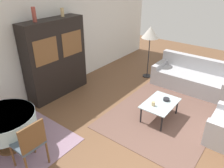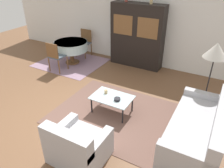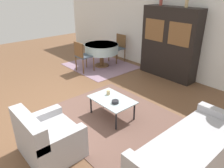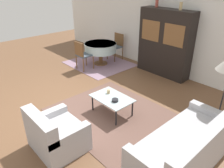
{
  "view_description": "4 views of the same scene",
  "coord_description": "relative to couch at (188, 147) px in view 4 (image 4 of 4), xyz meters",
  "views": [
    {
      "loc": [
        -2.94,
        -1.02,
        3.0
      ],
      "look_at": [
        0.2,
        1.4,
        0.95
      ],
      "focal_mm": 35.0,
      "sensor_mm": 36.0,
      "label": 1
    },
    {
      "loc": [
        2.97,
        -2.98,
        3.09
      ],
      "look_at": [
        0.96,
        0.63,
        0.75
      ],
      "focal_mm": 35.0,
      "sensor_mm": 36.0,
      "label": 2
    },
    {
      "loc": [
        3.89,
        -1.95,
        2.53
      ],
      "look_at": [
        0.96,
        0.63,
        0.75
      ],
      "focal_mm": 35.0,
      "sensor_mm": 36.0,
      "label": 3
    },
    {
      "loc": [
        4.07,
        -2.2,
        2.85
      ],
      "look_at": [
        0.96,
        0.63,
        0.75
      ],
      "focal_mm": 35.0,
      "sensor_mm": 36.0,
      "label": 4
    }
  ],
  "objects": [
    {
      "name": "ground_plane",
      "position": [
        -2.87,
        -0.59,
        -0.3
      ],
      "size": [
        14.0,
        14.0,
        0.0
      ],
      "primitive_type": "plane",
      "color": "brown"
    },
    {
      "name": "wall_back",
      "position": [
        -2.87,
        3.04,
        1.05
      ],
      "size": [
        10.0,
        0.06,
        2.7
      ],
      "color": "white",
      "rests_on": "ground_plane"
    },
    {
      "name": "area_rug",
      "position": [
        -1.76,
        -0.0,
        -0.3
      ],
      "size": [
        2.79,
        2.22,
        0.01
      ],
      "color": "brown",
      "rests_on": "ground_plane"
    },
    {
      "name": "dining_rug",
      "position": [
        -4.52,
        1.82,
        -0.3
      ],
      "size": [
        2.11,
        1.86,
        0.01
      ],
      "color": "gray",
      "rests_on": "ground_plane"
    },
    {
      "name": "couch",
      "position": [
        0.0,
        0.0,
        0.0
      ],
      "size": [
        0.92,
        2.07,
        0.85
      ],
      "rotation": [
        0.0,
        0.0,
        1.57
      ],
      "color": "#B2B2B7",
      "rests_on": "ground_plane"
    },
    {
      "name": "armchair",
      "position": [
        -1.74,
        -1.47,
        0.01
      ],
      "size": [
        0.93,
        0.82,
        0.82
      ],
      "color": "#B2B2B7",
      "rests_on": "ground_plane"
    },
    {
      "name": "coffee_table",
      "position": [
        -1.9,
        0.04,
        0.07
      ],
      "size": [
        0.92,
        0.62,
        0.4
      ],
      "color": "black",
      "rests_on": "area_rug"
    },
    {
      "name": "display_cabinet",
      "position": [
        -2.5,
        2.76,
        0.7
      ],
      "size": [
        1.7,
        0.45,
        2.0
      ],
      "color": "black",
      "rests_on": "ground_plane"
    },
    {
      "name": "dining_table",
      "position": [
        -4.48,
        1.85,
        0.3
      ],
      "size": [
        1.11,
        1.11,
        0.75
      ],
      "color": "brown",
      "rests_on": "dining_rug"
    },
    {
      "name": "dining_chair_near",
      "position": [
        -4.48,
        1.08,
        0.25
      ],
      "size": [
        0.44,
        0.44,
        0.94
      ],
      "color": "brown",
      "rests_on": "dining_rug"
    },
    {
      "name": "dining_chair_far",
      "position": [
        -4.48,
        2.62,
        0.25
      ],
      "size": [
        0.44,
        0.44,
        0.94
      ],
      "rotation": [
        0.0,
        0.0,
        3.14
      ],
      "color": "brown",
      "rests_on": "dining_rug"
    },
    {
      "name": "cup",
      "position": [
        -2.11,
        0.11,
        0.16
      ],
      "size": [
        0.08,
        0.08,
        0.09
      ],
      "color": "tan",
      "rests_on": "coffee_table"
    },
    {
      "name": "bowl",
      "position": [
        -1.74,
        -0.02,
        0.14
      ],
      "size": [
        0.14,
        0.14,
        0.06
      ],
      "color": "#232328",
      "rests_on": "coffee_table"
    },
    {
      "name": "vase_tall",
      "position": [
        -2.93,
        2.76,
        1.86
      ],
      "size": [
        0.09,
        0.09,
        0.32
      ],
      "color": "#9E4238",
      "rests_on": "display_cabinet"
    },
    {
      "name": "vase_short",
      "position": [
        -2.13,
        2.76,
        1.8
      ],
      "size": [
        0.08,
        0.08,
        0.21
      ],
      "color": "tan",
      "rests_on": "display_cabinet"
    }
  ]
}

